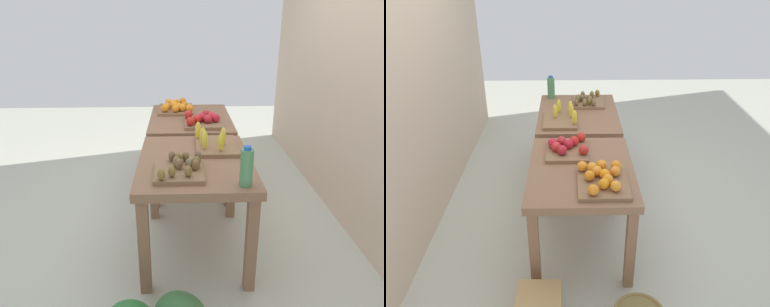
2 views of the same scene
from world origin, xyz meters
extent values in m
plane|color=#B4B7A5|center=(0.00, 0.00, 0.00)|extent=(8.00, 8.00, 0.00)
cube|color=#CAB095|center=(0.00, 1.35, 1.50)|extent=(4.40, 0.12, 3.00)
cube|color=#845F43|center=(-0.56, 0.00, 0.72)|extent=(1.04, 0.80, 0.06)
cube|color=#845F43|center=(-1.02, -0.34, 0.34)|extent=(0.07, 0.07, 0.69)
cube|color=#845F43|center=(-0.10, -0.34, 0.34)|extent=(0.07, 0.07, 0.69)
cube|color=#845F43|center=(-1.02, 0.34, 0.34)|extent=(0.07, 0.07, 0.69)
cube|color=#845F43|center=(-0.10, 0.34, 0.34)|extent=(0.07, 0.07, 0.69)
cube|color=#845F43|center=(0.56, 0.00, 0.72)|extent=(1.04, 0.80, 0.06)
cube|color=#845F43|center=(0.10, -0.34, 0.34)|extent=(0.07, 0.07, 0.69)
cube|color=#845F43|center=(1.02, -0.34, 0.34)|extent=(0.07, 0.07, 0.69)
cube|color=#845F43|center=(0.10, 0.34, 0.34)|extent=(0.07, 0.07, 0.69)
cube|color=#845F43|center=(1.02, 0.34, 0.34)|extent=(0.07, 0.07, 0.69)
cube|color=#836243|center=(-0.80, -0.15, 0.76)|extent=(0.44, 0.36, 0.03)
sphere|color=orange|center=(-0.77, -0.16, 0.82)|extent=(0.10, 0.10, 0.08)
sphere|color=orange|center=(-0.79, -0.05, 0.82)|extent=(0.09, 0.09, 0.08)
sphere|color=orange|center=(-0.65, -0.26, 0.82)|extent=(0.09, 0.09, 0.08)
sphere|color=orange|center=(-0.90, -0.15, 0.82)|extent=(0.10, 0.10, 0.08)
sphere|color=orange|center=(-0.66, -0.01, 0.82)|extent=(0.10, 0.10, 0.08)
sphere|color=orange|center=(-0.64, -0.15, 0.82)|extent=(0.09, 0.09, 0.08)
sphere|color=orange|center=(-0.73, -0.11, 0.82)|extent=(0.10, 0.10, 0.08)
sphere|color=orange|center=(-0.73, -0.24, 0.82)|extent=(0.11, 0.11, 0.08)
sphere|color=orange|center=(-0.93, -0.22, 0.82)|extent=(0.11, 0.11, 0.08)
sphere|color=orange|center=(-0.84, -0.18, 0.82)|extent=(0.10, 0.10, 0.08)
sphere|color=orange|center=(-0.68, -0.08, 0.82)|extent=(0.09, 0.09, 0.08)
sphere|color=orange|center=(-0.97, -0.07, 0.82)|extent=(0.11, 0.11, 0.08)
cube|color=#836243|center=(-0.30, 0.11, 0.76)|extent=(0.40, 0.34, 0.03)
sphere|color=red|center=(-0.27, 0.23, 0.82)|extent=(0.10, 0.10, 0.08)
sphere|color=red|center=(-0.40, -0.02, 0.82)|extent=(0.11, 0.11, 0.08)
sphere|color=red|center=(-0.17, -0.01, 0.82)|extent=(0.11, 0.11, 0.08)
sphere|color=red|center=(-0.24, 0.15, 0.82)|extent=(0.11, 0.11, 0.08)
sphere|color=red|center=(-0.34, 0.19, 0.82)|extent=(0.08, 0.08, 0.08)
sphere|color=red|center=(-0.24, 0.05, 0.82)|extent=(0.09, 0.09, 0.08)
sphere|color=red|center=(-0.40, 0.14, 0.82)|extent=(0.11, 0.11, 0.08)
sphere|color=red|center=(-0.30, 0.10, 0.82)|extent=(0.11, 0.11, 0.08)
cube|color=#836243|center=(0.33, 0.18, 0.76)|extent=(0.44, 0.32, 0.03)
ellipsoid|color=yellow|center=(0.48, 0.19, 0.85)|extent=(0.05, 0.05, 0.14)
ellipsoid|color=yellow|center=(0.19, 0.04, 0.85)|extent=(0.06, 0.06, 0.14)
ellipsoid|color=yellow|center=(0.34, 0.22, 0.85)|extent=(0.05, 0.05, 0.14)
ellipsoid|color=yellow|center=(0.43, 0.08, 0.85)|extent=(0.07, 0.06, 0.14)
ellipsoid|color=yellow|center=(0.34, 0.07, 0.85)|extent=(0.05, 0.06, 0.14)
cube|color=#836243|center=(0.80, -0.11, 0.76)|extent=(0.36, 0.32, 0.03)
ellipsoid|color=olive|center=(0.95, -0.22, 0.82)|extent=(0.07, 0.07, 0.07)
ellipsoid|color=olive|center=(0.91, -0.16, 0.82)|extent=(0.07, 0.06, 0.07)
ellipsoid|color=brown|center=(0.79, -0.11, 0.82)|extent=(0.07, 0.06, 0.07)
ellipsoid|color=brown|center=(0.91, -0.06, 0.82)|extent=(0.06, 0.06, 0.07)
ellipsoid|color=brown|center=(0.79, -0.05, 0.82)|extent=(0.07, 0.06, 0.07)
ellipsoid|color=brown|center=(0.65, 0.02, 0.82)|extent=(0.07, 0.06, 0.07)
ellipsoid|color=brown|center=(0.75, -0.13, 0.82)|extent=(0.07, 0.06, 0.07)
ellipsoid|color=brown|center=(0.66, -0.07, 0.82)|extent=(0.06, 0.05, 0.07)
ellipsoid|color=brown|center=(0.76, 0.00, 0.82)|extent=(0.05, 0.06, 0.07)
ellipsoid|color=brown|center=(0.81, -0.01, 0.82)|extent=(0.07, 0.07, 0.07)
ellipsoid|color=brown|center=(0.68, -0.12, 0.82)|extent=(0.07, 0.07, 0.07)
ellipsoid|color=brown|center=(0.65, -0.16, 0.82)|extent=(0.06, 0.05, 0.07)
cylinder|color=#4C8C59|center=(0.98, 0.29, 0.87)|extent=(0.08, 0.08, 0.23)
cylinder|color=blue|center=(0.98, 0.29, 0.99)|extent=(0.04, 0.04, 0.02)
cylinder|color=olive|center=(-1.43, -0.35, 0.09)|extent=(0.31, 0.31, 0.18)
torus|color=olive|center=(-1.43, -0.35, 0.18)|extent=(0.33, 0.33, 0.02)
cube|color=tan|center=(-1.36, 0.30, 0.10)|extent=(0.40, 0.30, 0.21)
camera|label=1|loc=(2.91, -0.10, 1.72)|focal=33.45mm
camera|label=2|loc=(-3.13, 0.08, 2.25)|focal=36.43mm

